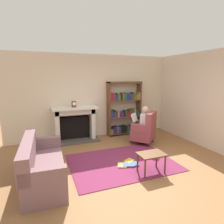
{
  "coord_description": "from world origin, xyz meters",
  "views": [
    {
      "loc": [
        -1.72,
        -3.52,
        2.01
      ],
      "look_at": [
        0.1,
        1.2,
        1.05
      ],
      "focal_mm": 30.41,
      "sensor_mm": 36.0,
      "label": 1
    }
  ],
  "objects_px": {
    "side_table": "(151,156)",
    "fireplace": "(75,123)",
    "seated_reader": "(141,123)",
    "sofa_floral": "(41,166)",
    "mantel_clock": "(74,104)",
    "bookshelf": "(124,110)",
    "armchair_reading": "(145,130)"
  },
  "relations": [
    {
      "from": "side_table",
      "to": "fireplace",
      "type": "bearing_deg",
      "value": 112.67
    },
    {
      "from": "seated_reader",
      "to": "sofa_floral",
      "type": "xyz_separation_m",
      "value": [
        -2.87,
        -1.24,
        -0.3
      ]
    },
    {
      "from": "sofa_floral",
      "to": "side_table",
      "type": "xyz_separation_m",
      "value": [
        2.15,
        -0.45,
        0.04
      ]
    },
    {
      "from": "fireplace",
      "to": "side_table",
      "type": "bearing_deg",
      "value": -67.33
    },
    {
      "from": "mantel_clock",
      "to": "sofa_floral",
      "type": "distance_m",
      "value": 2.49
    },
    {
      "from": "fireplace",
      "to": "side_table",
      "type": "xyz_separation_m",
      "value": [
        1.11,
        -2.65,
        -0.21
      ]
    },
    {
      "from": "bookshelf",
      "to": "side_table",
      "type": "height_order",
      "value": "bookshelf"
    },
    {
      "from": "sofa_floral",
      "to": "bookshelf",
      "type": "bearing_deg",
      "value": -48.52
    },
    {
      "from": "armchair_reading",
      "to": "sofa_floral",
      "type": "bearing_deg",
      "value": -20.92
    },
    {
      "from": "sofa_floral",
      "to": "side_table",
      "type": "distance_m",
      "value": 2.2
    },
    {
      "from": "mantel_clock",
      "to": "armchair_reading",
      "type": "xyz_separation_m",
      "value": [
        1.93,
        -0.96,
        -0.75
      ]
    },
    {
      "from": "armchair_reading",
      "to": "side_table",
      "type": "xyz_separation_m",
      "value": [
        -0.8,
        -1.6,
        -0.06
      ]
    },
    {
      "from": "mantel_clock",
      "to": "armchair_reading",
      "type": "height_order",
      "value": "mantel_clock"
    },
    {
      "from": "mantel_clock",
      "to": "side_table",
      "type": "height_order",
      "value": "mantel_clock"
    },
    {
      "from": "fireplace",
      "to": "mantel_clock",
      "type": "distance_m",
      "value": 0.61
    },
    {
      "from": "fireplace",
      "to": "bookshelf",
      "type": "distance_m",
      "value": 1.74
    },
    {
      "from": "mantel_clock",
      "to": "sofa_floral",
      "type": "bearing_deg",
      "value": -115.78
    },
    {
      "from": "fireplace",
      "to": "sofa_floral",
      "type": "height_order",
      "value": "fireplace"
    },
    {
      "from": "armchair_reading",
      "to": "side_table",
      "type": "bearing_deg",
      "value": 21.18
    },
    {
      "from": "fireplace",
      "to": "bookshelf",
      "type": "height_order",
      "value": "bookshelf"
    },
    {
      "from": "fireplace",
      "to": "sofa_floral",
      "type": "distance_m",
      "value": 2.45
    },
    {
      "from": "mantel_clock",
      "to": "bookshelf",
      "type": "height_order",
      "value": "bookshelf"
    },
    {
      "from": "fireplace",
      "to": "side_table",
      "type": "distance_m",
      "value": 2.88
    },
    {
      "from": "sofa_floral",
      "to": "fireplace",
      "type": "bearing_deg",
      "value": -22.95
    },
    {
      "from": "mantel_clock",
      "to": "seated_reader",
      "type": "distance_m",
      "value": 2.12
    },
    {
      "from": "bookshelf",
      "to": "sofa_floral",
      "type": "height_order",
      "value": "bookshelf"
    },
    {
      "from": "fireplace",
      "to": "mantel_clock",
      "type": "relative_size",
      "value": 7.67
    },
    {
      "from": "bookshelf",
      "to": "side_table",
      "type": "bearing_deg",
      "value": -102.63
    },
    {
      "from": "bookshelf",
      "to": "sofa_floral",
      "type": "xyz_separation_m",
      "value": [
        -2.75,
        -2.24,
        -0.55
      ]
    },
    {
      "from": "mantel_clock",
      "to": "seated_reader",
      "type": "height_order",
      "value": "mantel_clock"
    },
    {
      "from": "bookshelf",
      "to": "seated_reader",
      "type": "xyz_separation_m",
      "value": [
        0.12,
        -1.0,
        -0.25
      ]
    },
    {
      "from": "seated_reader",
      "to": "side_table",
      "type": "distance_m",
      "value": 1.85
    }
  ]
}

